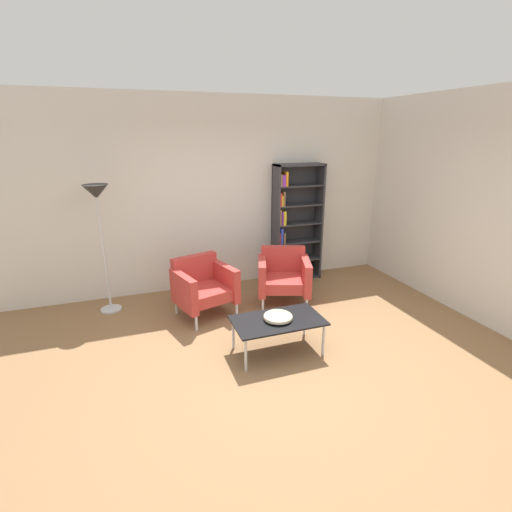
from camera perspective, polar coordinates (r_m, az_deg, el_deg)
The scene contains 9 objects.
ground_plane at distance 4.22m, azimuth 3.61°, elevation -15.86°, with size 8.32×8.32×0.00m, color olive.
plaster_back_panel at distance 5.90m, azimuth -5.55°, elevation 9.25°, with size 6.40×0.12×2.90m, color silver.
plaster_right_partition at distance 5.78m, azimuth 28.66°, elevation 6.94°, with size 0.12×5.20×2.90m, color silver.
bookshelf_tall at distance 6.20m, azimuth 5.66°, elevation 4.83°, with size 0.80×0.30×1.90m.
coffee_table_low at distance 4.22m, azimuth 3.34°, elevation -9.97°, with size 1.00×0.56×0.40m.
decorative_bowl at distance 4.19m, azimuth 3.36°, elevation -9.17°, with size 0.32×0.32×0.05m.
armchair_near_window at distance 5.42m, azimuth 4.19°, elevation -2.90°, with size 0.89×0.85×0.78m.
armchair_by_bookshelf at distance 5.09m, azimuth -8.05°, elevation -4.47°, with size 0.87×0.83×0.78m.
floor_lamp_torchiere at distance 5.26m, azimuth -22.84°, elevation 6.80°, with size 0.32×0.32×1.74m.
Camera 1 is at (-1.40, -3.20, 2.36)m, focal length 26.40 mm.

